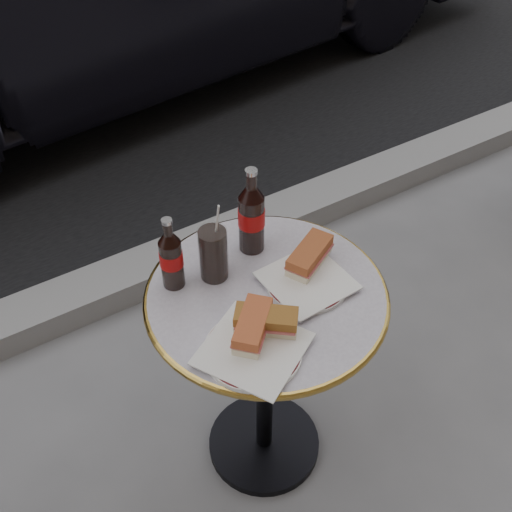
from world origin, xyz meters
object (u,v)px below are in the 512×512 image
plate_right (307,282)px  cola_bottle_left (171,253)px  cola_bottle_right (251,210)px  plate_left (253,351)px  cola_glass (213,253)px  bistro_table (265,379)px

plate_right → cola_bottle_left: 0.35m
cola_bottle_left → cola_bottle_right: cola_bottle_right is taller
plate_right → plate_left: bearing=-153.6°
cola_glass → cola_bottle_right: bearing=16.5°
plate_left → cola_glass: 0.28m
plate_left → plate_right: bearing=26.4°
plate_right → cola_glass: 0.25m
bistro_table → plate_left: size_ratio=3.20×
bistro_table → plate_left: (-0.13, -0.14, 0.37)m
plate_right → cola_glass: cola_glass is taller
plate_right → bistro_table: bearing=164.8°
cola_bottle_right → cola_glass: size_ratio=1.67×
plate_right → cola_bottle_left: bearing=147.9°
plate_right → cola_bottle_right: size_ratio=0.82×
plate_right → cola_glass: size_ratio=1.37×
cola_bottle_left → cola_bottle_right: bearing=3.1°
cola_bottle_right → cola_glass: bearing=-163.5°
bistro_table → plate_left: 0.42m
plate_left → cola_glass: (0.05, 0.27, 0.07)m
plate_left → cola_bottle_left: cola_bottle_left is taller
cola_bottle_left → cola_glass: (0.10, -0.03, -0.03)m
plate_left → cola_glass: size_ratio=1.49×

